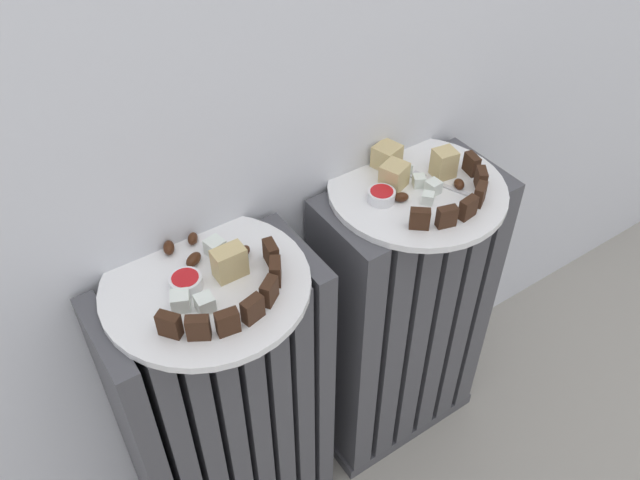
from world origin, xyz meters
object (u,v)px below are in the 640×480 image
plate_right (417,190)px  jam_bowl_left (186,282)px  jam_bowl_right (381,195)px  fork (436,183)px  plate_left (206,285)px  radiator_right (400,322)px  radiator_left (228,417)px

plate_right → jam_bowl_left: (-0.42, 0.01, 0.02)m
jam_bowl_right → fork: 0.11m
jam_bowl_left → plate_right: bearing=-0.8°
plate_right → fork: fork is taller
plate_left → plate_right: 0.40m
radiator_right → fork: bearing=-17.3°
radiator_left → jam_bowl_left: jam_bowl_left is taller
radiator_right → jam_bowl_right: bearing=175.4°
radiator_left → plate_right: 0.52m
radiator_left → fork: 0.55m
plate_left → jam_bowl_right: 0.32m
plate_right → jam_bowl_right: bearing=175.4°
jam_bowl_left → fork: jam_bowl_left is taller
radiator_right → jam_bowl_left: 0.55m
fork → radiator_left: bearing=178.7°
plate_right → jam_bowl_left: 0.42m
plate_left → jam_bowl_right: bearing=1.0°
radiator_right → jam_bowl_left: size_ratio=14.16×
radiator_right → plate_left: plate_left is taller
jam_bowl_right → fork: bearing=-8.6°
plate_left → jam_bowl_right: size_ratio=6.63×
radiator_right → plate_left: bearing=180.0°
jam_bowl_left → jam_bowl_right: bearing=0.0°
jam_bowl_right → fork: (0.10, -0.02, -0.01)m
radiator_left → plate_right: (0.40, 0.00, 0.34)m
plate_left → jam_bowl_left: jam_bowl_left is taller
radiator_right → plate_right: 0.34m
plate_right → fork: 0.03m
radiator_right → plate_right: size_ratio=2.18×
plate_right → jam_bowl_right: size_ratio=6.63×
plate_right → radiator_left: bearing=-180.0°
plate_left → jam_bowl_right: (0.32, 0.01, 0.02)m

